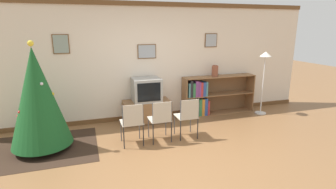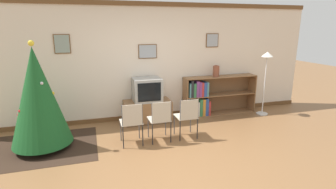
{
  "view_description": "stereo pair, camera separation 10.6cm",
  "coord_description": "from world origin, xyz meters",
  "px_view_note": "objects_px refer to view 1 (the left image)",
  "views": [
    {
      "loc": [
        -1.31,
        -3.71,
        2.16
      ],
      "look_at": [
        0.29,
        1.22,
        0.81
      ],
      "focal_mm": 28.0,
      "sensor_mm": 36.0,
      "label": 1
    },
    {
      "loc": [
        -1.21,
        -3.74,
        2.16
      ],
      "look_at": [
        0.29,
        1.22,
        0.81
      ],
      "focal_mm": 28.0,
      "sensor_mm": 36.0,
      "label": 2
    }
  ],
  "objects_px": {
    "tv_console": "(147,111)",
    "vase": "(215,71)",
    "television": "(147,90)",
    "folding_chair_center": "(161,118)",
    "standing_lamp": "(265,67)",
    "christmas_tree": "(38,98)",
    "folding_chair_left": "(132,122)",
    "folding_chair_right": "(188,116)",
    "bookshelf": "(206,97)"
  },
  "relations": [
    {
      "from": "tv_console",
      "to": "christmas_tree",
      "type": "bearing_deg",
      "value": -159.56
    },
    {
      "from": "folding_chair_left",
      "to": "bookshelf",
      "type": "xyz_separation_m",
      "value": [
        2.08,
        1.23,
        -0.02
      ]
    },
    {
      "from": "tv_console",
      "to": "television",
      "type": "height_order",
      "value": "television"
    },
    {
      "from": "television",
      "to": "vase",
      "type": "bearing_deg",
      "value": 2.65
    },
    {
      "from": "television",
      "to": "bookshelf",
      "type": "relative_size",
      "value": 0.34
    },
    {
      "from": "television",
      "to": "folding_chair_center",
      "type": "xyz_separation_m",
      "value": [
        0.0,
        -1.14,
        -0.3
      ]
    },
    {
      "from": "folding_chair_left",
      "to": "standing_lamp",
      "type": "height_order",
      "value": "standing_lamp"
    },
    {
      "from": "tv_console",
      "to": "television",
      "type": "xyz_separation_m",
      "value": [
        0.0,
        -0.0,
        0.52
      ]
    },
    {
      "from": "television",
      "to": "standing_lamp",
      "type": "bearing_deg",
      "value": -5.68
    },
    {
      "from": "folding_chair_center",
      "to": "vase",
      "type": "height_order",
      "value": "vase"
    },
    {
      "from": "christmas_tree",
      "to": "vase",
      "type": "height_order",
      "value": "christmas_tree"
    },
    {
      "from": "folding_chair_left",
      "to": "television",
      "type": "bearing_deg",
      "value": 64.39
    },
    {
      "from": "bookshelf",
      "to": "standing_lamp",
      "type": "bearing_deg",
      "value": -15.52
    },
    {
      "from": "christmas_tree",
      "to": "folding_chair_left",
      "type": "distance_m",
      "value": 1.69
    },
    {
      "from": "christmas_tree",
      "to": "folding_chair_left",
      "type": "bearing_deg",
      "value": -12.58
    },
    {
      "from": "folding_chair_left",
      "to": "standing_lamp",
      "type": "relative_size",
      "value": 0.52
    },
    {
      "from": "vase",
      "to": "bookshelf",
      "type": "bearing_deg",
      "value": 176.98
    },
    {
      "from": "tv_console",
      "to": "folding_chair_right",
      "type": "xyz_separation_m",
      "value": [
        0.55,
        -1.14,
        0.22
      ]
    },
    {
      "from": "television",
      "to": "vase",
      "type": "xyz_separation_m",
      "value": [
        1.75,
        0.08,
        0.33
      ]
    },
    {
      "from": "folding_chair_center",
      "to": "folding_chair_right",
      "type": "bearing_deg",
      "value": 0.0
    },
    {
      "from": "tv_console",
      "to": "folding_chair_center",
      "type": "xyz_separation_m",
      "value": [
        0.0,
        -1.14,
        0.22
      ]
    },
    {
      "from": "folding_chair_center",
      "to": "standing_lamp",
      "type": "xyz_separation_m",
      "value": [
        2.91,
        0.85,
        0.74
      ]
    },
    {
      "from": "folding_chair_right",
      "to": "bookshelf",
      "type": "relative_size",
      "value": 0.44
    },
    {
      "from": "folding_chair_right",
      "to": "folding_chair_left",
      "type": "bearing_deg",
      "value": 180.0
    },
    {
      "from": "vase",
      "to": "folding_chair_center",
      "type": "bearing_deg",
      "value": -145.15
    },
    {
      "from": "tv_console",
      "to": "standing_lamp",
      "type": "relative_size",
      "value": 0.68
    },
    {
      "from": "christmas_tree",
      "to": "tv_console",
      "type": "relative_size",
      "value": 1.81
    },
    {
      "from": "christmas_tree",
      "to": "bookshelf",
      "type": "distance_m",
      "value": 3.79
    },
    {
      "from": "standing_lamp",
      "to": "folding_chair_center",
      "type": "bearing_deg",
      "value": -163.72
    },
    {
      "from": "tv_console",
      "to": "bookshelf",
      "type": "distance_m",
      "value": 1.55
    },
    {
      "from": "bookshelf",
      "to": "standing_lamp",
      "type": "height_order",
      "value": "standing_lamp"
    },
    {
      "from": "tv_console",
      "to": "folding_chair_right",
      "type": "height_order",
      "value": "folding_chair_right"
    },
    {
      "from": "tv_console",
      "to": "folding_chair_center",
      "type": "height_order",
      "value": "folding_chair_center"
    },
    {
      "from": "folding_chair_left",
      "to": "folding_chair_right",
      "type": "bearing_deg",
      "value": 0.0
    },
    {
      "from": "television",
      "to": "folding_chair_center",
      "type": "bearing_deg",
      "value": -90.0
    },
    {
      "from": "bookshelf",
      "to": "standing_lamp",
      "type": "relative_size",
      "value": 1.19
    },
    {
      "from": "christmas_tree",
      "to": "folding_chair_right",
      "type": "bearing_deg",
      "value": -7.51
    },
    {
      "from": "bookshelf",
      "to": "standing_lamp",
      "type": "distance_m",
      "value": 1.62
    },
    {
      "from": "bookshelf",
      "to": "television",
      "type": "bearing_deg",
      "value": -176.55
    },
    {
      "from": "television",
      "to": "folding_chair_right",
      "type": "xyz_separation_m",
      "value": [
        0.55,
        -1.14,
        -0.3
      ]
    },
    {
      "from": "folding_chair_center",
      "to": "folding_chair_right",
      "type": "distance_m",
      "value": 0.55
    },
    {
      "from": "tv_console",
      "to": "vase",
      "type": "height_order",
      "value": "vase"
    },
    {
      "from": "bookshelf",
      "to": "folding_chair_center",
      "type": "bearing_deg",
      "value": -141.27
    },
    {
      "from": "folding_chair_left",
      "to": "vase",
      "type": "height_order",
      "value": "vase"
    },
    {
      "from": "folding_chair_center",
      "to": "vase",
      "type": "relative_size",
      "value": 2.95
    },
    {
      "from": "folding_chair_right",
      "to": "standing_lamp",
      "type": "distance_m",
      "value": 2.62
    },
    {
      "from": "television",
      "to": "folding_chair_center",
      "type": "height_order",
      "value": "television"
    },
    {
      "from": "folding_chair_center",
      "to": "tv_console",
      "type": "bearing_deg",
      "value": 90.0
    },
    {
      "from": "folding_chair_center",
      "to": "vase",
      "type": "distance_m",
      "value": 2.23
    },
    {
      "from": "christmas_tree",
      "to": "tv_console",
      "type": "xyz_separation_m",
      "value": [
        2.12,
        0.79,
        -0.71
      ]
    }
  ]
}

